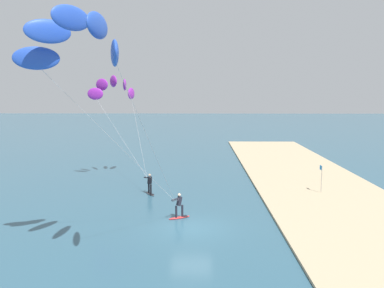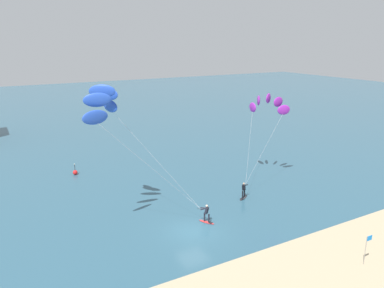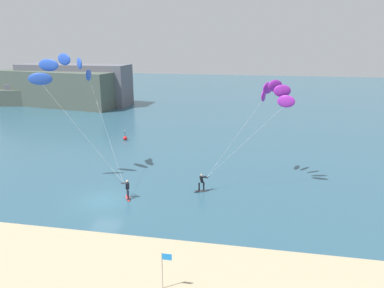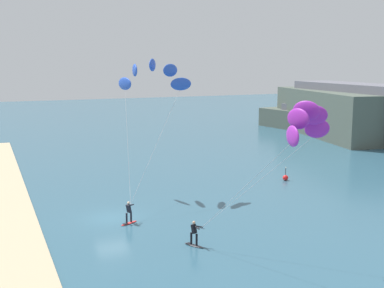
# 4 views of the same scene
# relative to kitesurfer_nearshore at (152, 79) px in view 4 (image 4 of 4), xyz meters

# --- Properties ---
(ground_plane) EXTENTS (240.00, 240.00, 0.00)m
(ground_plane) POSITION_rel_kitesurfer_nearshore_xyz_m (5.22, -5.05, -10.34)
(ground_plane) COLOR #2D566B
(kitesurfer_nearshore) EXTENTS (10.20, 8.35, 12.06)m
(kitesurfer_nearshore) POSITION_rel_kitesurfer_nearshore_xyz_m (0.00, 0.00, 0.00)
(kitesurfer_nearshore) COLOR red
(kitesurfer_nearshore) RESTS_ON ground
(kitesurfer_mid_water) EXTENTS (8.60, 6.82, 9.75)m
(kitesurfer_mid_water) POSITION_rel_kitesurfer_nearshore_xyz_m (18.90, 2.29, -2.10)
(kitesurfer_mid_water) COLOR #333338
(kitesurfer_mid_water) RESTS_ON ground
(marker_buoy) EXTENTS (0.56, 0.56, 1.38)m
(marker_buoy) POSITION_rel_kitesurfer_nearshore_xyz_m (-0.08, 13.94, -10.04)
(marker_buoy) COLOR red
(marker_buoy) RESTS_ON ground
(distant_headland) EXTENTS (31.77, 16.82, 8.38)m
(distant_headland) POSITION_rel_kitesurfer_nearshore_xyz_m (-23.74, 40.30, -7.15)
(distant_headland) COLOR #4C564C
(distant_headland) RESTS_ON ground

